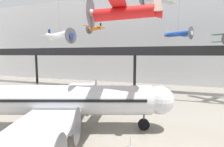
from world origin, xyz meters
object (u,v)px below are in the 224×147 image
(suspended_plane_red_highwing, at_px, (124,13))
(suspended_plane_orange_highwing, at_px, (95,28))
(airliner_silver_main, at_px, (54,100))
(stanchion_barrier, at_px, (130,144))
(suspended_plane_blue_trainer, at_px, (178,34))
(suspended_plane_white_twin, at_px, (59,35))

(suspended_plane_red_highwing, distance_m, suspended_plane_orange_highwing, 30.72)
(airliner_silver_main, xyz_separation_m, suspended_plane_red_highwing, (7.75, 1.28, 9.30))
(suspended_plane_red_highwing, bearing_deg, stanchion_barrier, 111.89)
(airliner_silver_main, height_order, suspended_plane_blue_trainer, suspended_plane_blue_trainer)
(airliner_silver_main, height_order, suspended_plane_orange_highwing, suspended_plane_orange_highwing)
(suspended_plane_orange_highwing, height_order, stanchion_barrier, suspended_plane_orange_highwing)
(suspended_plane_red_highwing, xyz_separation_m, suspended_plane_white_twin, (-18.49, 15.21, -0.05))
(suspended_plane_blue_trainer, xyz_separation_m, stanchion_barrier, (-4.43, -28.14, -12.95))
(suspended_plane_white_twin, height_order, stanchion_barrier, suspended_plane_white_twin)
(stanchion_barrier, bearing_deg, airliner_silver_main, 174.53)
(suspended_plane_red_highwing, height_order, suspended_plane_white_twin, suspended_plane_white_twin)
(stanchion_barrier, bearing_deg, suspended_plane_white_twin, 138.80)
(airliner_silver_main, height_order, suspended_plane_red_highwing, suspended_plane_red_highwing)
(suspended_plane_blue_trainer, bearing_deg, suspended_plane_white_twin, -128.08)
(suspended_plane_red_highwing, height_order, stanchion_barrier, suspended_plane_red_highwing)
(suspended_plane_red_highwing, bearing_deg, suspended_plane_blue_trainer, -112.39)
(airliner_silver_main, distance_m, suspended_plane_white_twin, 21.75)
(suspended_plane_blue_trainer, xyz_separation_m, suspended_plane_white_twin, (-24.26, -10.78, -0.57))
(suspended_plane_red_highwing, bearing_deg, suspended_plane_white_twin, -49.32)
(suspended_plane_blue_trainer, relative_size, suspended_plane_orange_highwing, 1.29)
(suspended_plane_blue_trainer, relative_size, suspended_plane_white_twin, 0.91)
(suspended_plane_blue_trainer, distance_m, stanchion_barrier, 31.30)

